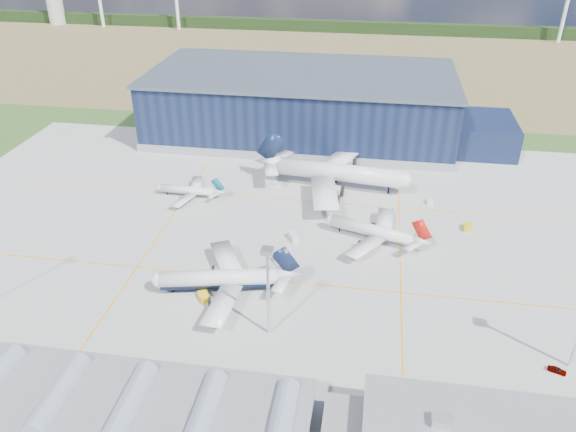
# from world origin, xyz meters

# --- Properties ---
(ground) EXTENTS (600.00, 600.00, 0.00)m
(ground) POSITION_xyz_m (0.00, 0.00, 0.00)
(ground) COLOR #2C531F
(ground) RESTS_ON ground
(apron) EXTENTS (220.00, 160.00, 0.08)m
(apron) POSITION_xyz_m (0.00, 10.00, 0.03)
(apron) COLOR #AEAEA8
(apron) RESTS_ON ground
(farmland) EXTENTS (600.00, 220.00, 0.01)m
(farmland) POSITION_xyz_m (0.00, 220.00, 0.00)
(farmland) COLOR brown
(farmland) RESTS_ON ground
(treeline) EXTENTS (600.00, 8.00, 8.00)m
(treeline) POSITION_xyz_m (0.00, 300.00, 4.00)
(treeline) COLOR black
(treeline) RESTS_ON ground
(hangar) EXTENTS (145.00, 62.00, 26.10)m
(hangar) POSITION_xyz_m (2.81, 94.80, 11.62)
(hangar) COLOR #101A35
(hangar) RESTS_ON ground
(glass_concourse) EXTENTS (78.00, 23.00, 8.60)m
(glass_concourse) POSITION_xyz_m (-6.45, -60.00, 3.69)
(glass_concourse) COLOR black
(glass_concourse) RESTS_ON ground
(light_mast_center) EXTENTS (2.60, 2.60, 23.00)m
(light_mast_center) POSITION_xyz_m (10.00, -30.00, 15.43)
(light_mast_center) COLOR silver
(light_mast_center) RESTS_ON ground
(airliner_navy) EXTENTS (44.73, 44.09, 12.36)m
(airliner_navy) POSITION_xyz_m (-5.23, -16.44, 6.18)
(airliner_navy) COLOR white
(airliner_navy) RESTS_ON ground
(airliner_red) EXTENTS (40.36, 39.91, 10.46)m
(airliner_red) POSITION_xyz_m (31.83, 13.83, 5.23)
(airliner_red) COLOR white
(airliner_red) RESTS_ON ground
(airliner_widebody) EXTENTS (60.36, 59.32, 17.81)m
(airliner_widebody) POSITION_xyz_m (19.49, 46.18, 8.90)
(airliner_widebody) COLOR white
(airliner_widebody) RESTS_ON ground
(airliner_regional) EXTENTS (24.53, 24.03, 7.76)m
(airliner_regional) POSITION_xyz_m (-28.99, 31.48, 3.88)
(airliner_regional) COLOR white
(airliner_regional) RESTS_ON ground
(gse_tug_a) EXTENTS (4.15, 4.54, 1.62)m
(gse_tug_a) POSITION_xyz_m (-8.18, -20.47, 0.81)
(gse_tug_a) COLOR gold
(gse_tug_a) RESTS_ON ground
(gse_cart_a) EXTENTS (2.28, 3.13, 1.26)m
(gse_cart_a) POSITION_xyz_m (49.85, 39.67, 0.63)
(gse_cart_a) COLOR silver
(gse_cart_a) RESTS_ON ground
(gse_van_b) EXTENTS (3.84, 4.61, 1.93)m
(gse_van_b) POSITION_xyz_m (9.42, 10.58, 0.97)
(gse_van_b) COLOR silver
(gse_van_b) RESTS_ON ground
(gse_tug_c) EXTENTS (2.34, 3.65, 1.57)m
(gse_tug_c) POSITION_xyz_m (59.98, 24.53, 0.78)
(gse_tug_c) COLOR gold
(gse_tug_c) RESTS_ON ground
(gse_cart_b) EXTENTS (3.18, 2.87, 1.15)m
(gse_cart_b) POSITION_xyz_m (-1.66, 44.33, 0.57)
(gse_cart_b) COLOR silver
(gse_cart_b) RESTS_ON ground
(gse_van_c) EXTENTS (5.01, 3.26, 2.21)m
(gse_van_c) POSITION_xyz_m (35.86, -46.00, 1.11)
(gse_van_c) COLOR silver
(gse_van_c) RESTS_ON ground
(car_a) EXTENTS (4.04, 2.70, 1.28)m
(car_a) POSITION_xyz_m (71.90, -32.37, 0.64)
(car_a) COLOR #99999E
(car_a) RESTS_ON ground
(car_b) EXTENTS (3.73, 1.91, 1.17)m
(car_b) POSITION_xyz_m (2.68, -48.00, 0.59)
(car_b) COLOR #99999E
(car_b) RESTS_ON ground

